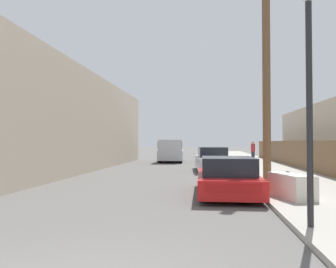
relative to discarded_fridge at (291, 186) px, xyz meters
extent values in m
cube|color=#9E998E|center=(1.33, 16.71, -0.41)|extent=(4.20, 63.00, 0.12)
cube|color=silver|center=(0.00, 0.00, -0.01)|extent=(1.14, 1.72, 0.67)
cube|color=white|center=(0.00, 0.00, 0.33)|extent=(1.09, 1.65, 0.03)
cube|color=#333335|center=(0.03, 0.53, 0.36)|extent=(0.09, 0.20, 0.02)
cube|color=gray|center=(-0.08, 0.24, 0.35)|extent=(0.68, 0.28, 0.01)
cube|color=gray|center=(0.07, -0.23, 0.35)|extent=(0.68, 0.28, 0.01)
cube|color=red|center=(-1.77, 1.14, -0.05)|extent=(1.94, 4.40, 0.56)
cube|color=black|center=(-1.77, 0.75, 0.51)|extent=(1.65, 2.12, 0.56)
cube|color=#B21414|center=(-1.75, -1.06, 0.05)|extent=(1.47, 0.05, 0.19)
cylinder|color=black|center=(-2.62, 2.49, -0.15)|extent=(0.21, 0.64, 0.64)
cylinder|color=black|center=(-0.97, 2.51, -0.15)|extent=(0.21, 0.64, 0.64)
cylinder|color=black|center=(-2.58, -0.22, -0.15)|extent=(0.21, 0.64, 0.64)
cylinder|color=black|center=(-0.93, -0.20, -0.15)|extent=(0.21, 0.64, 0.64)
cube|color=silver|center=(-2.11, 9.86, 0.03)|extent=(2.12, 4.57, 0.73)
cube|color=black|center=(-2.10, 9.68, 0.68)|extent=(1.73, 2.60, 0.57)
cube|color=#B21414|center=(-1.95, 7.62, 0.16)|extent=(1.41, 0.13, 0.25)
cylinder|color=black|center=(-2.99, 11.18, -0.16)|extent=(0.24, 0.62, 0.60)
cylinder|color=black|center=(-1.43, 11.29, -0.16)|extent=(0.24, 0.62, 0.60)
cylinder|color=black|center=(-2.79, 8.42, -0.16)|extent=(0.24, 0.62, 0.60)
cylinder|color=black|center=(-1.23, 8.54, -0.16)|extent=(0.24, 0.62, 0.60)
cube|color=#2D478C|center=(-1.99, 18.67, -0.01)|extent=(1.92, 4.27, 0.64)
cube|color=black|center=(-2.00, 18.50, 0.56)|extent=(1.61, 2.40, 0.50)
cube|color=#B21414|center=(-2.05, 16.55, 0.11)|extent=(1.40, 0.07, 0.22)
cylinder|color=black|center=(-2.73, 20.00, -0.15)|extent=(0.22, 0.64, 0.63)
cylinder|color=black|center=(-1.18, 19.95, -0.15)|extent=(0.22, 0.64, 0.63)
cylinder|color=black|center=(-2.80, 17.39, -0.15)|extent=(0.22, 0.64, 0.63)
cylinder|color=black|center=(-1.25, 17.34, -0.15)|extent=(0.22, 0.64, 0.63)
cube|color=silver|center=(-5.49, 18.63, 0.15)|extent=(2.38, 5.42, 0.80)
cube|color=silver|center=(-5.40, 17.18, 0.99)|extent=(2.07, 2.50, 0.88)
cube|color=black|center=(-5.40, 17.18, 1.02)|extent=(2.11, 2.46, 0.49)
cylinder|color=black|center=(-4.52, 17.05, -0.03)|extent=(0.31, 0.88, 0.86)
cylinder|color=black|center=(-6.25, 16.94, -0.03)|extent=(0.31, 0.88, 0.86)
cylinder|color=black|center=(-4.73, 20.33, -0.03)|extent=(0.31, 0.88, 0.86)
cylinder|color=black|center=(-6.46, 20.22, -0.03)|extent=(0.31, 0.88, 0.86)
cylinder|color=brown|center=(0.05, 4.03, 4.17)|extent=(0.33, 0.33, 9.04)
cylinder|color=#232326|center=(-0.47, -3.32, 1.83)|extent=(0.12, 0.12, 4.35)
cube|color=brown|center=(3.28, 9.67, 0.50)|extent=(0.08, 33.36, 1.69)
cube|color=tan|center=(-12.51, 10.09, 2.45)|extent=(7.00, 22.80, 5.83)
cylinder|color=#282D42|center=(1.40, 17.73, 0.06)|extent=(0.28, 0.28, 0.82)
cylinder|color=#B72D33|center=(1.40, 17.73, 0.79)|extent=(0.34, 0.34, 0.65)
sphere|color=#DBB293|center=(1.40, 17.73, 1.24)|extent=(0.25, 0.25, 0.25)
camera|label=1|loc=(-2.46, -9.89, 1.28)|focal=35.00mm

